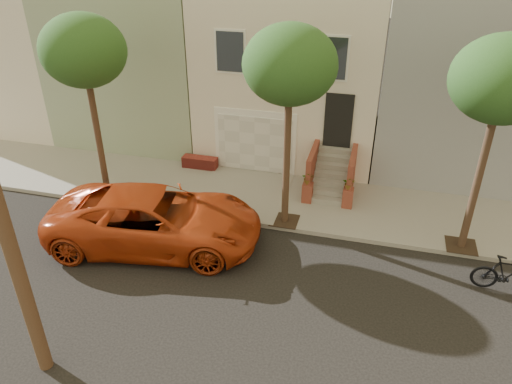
# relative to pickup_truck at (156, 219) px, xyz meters

# --- Properties ---
(ground) EXTENTS (90.00, 90.00, 0.00)m
(ground) POSITION_rel_pickup_truck_xyz_m (2.58, -1.84, -0.89)
(ground) COLOR black
(ground) RESTS_ON ground
(sidewalk) EXTENTS (40.00, 3.70, 0.15)m
(sidewalk) POSITION_rel_pickup_truck_xyz_m (2.58, 3.51, -0.82)
(sidewalk) COLOR gray
(sidewalk) RESTS_ON ground
(house_row) EXTENTS (33.10, 11.70, 7.00)m
(house_row) POSITION_rel_pickup_truck_xyz_m (2.58, 9.35, 2.75)
(house_row) COLOR beige
(house_row) RESTS_ON sidewalk
(tree_left) EXTENTS (2.70, 2.57, 6.30)m
(tree_left) POSITION_rel_pickup_truck_xyz_m (-2.92, 2.06, 4.37)
(tree_left) COLOR #2D2116
(tree_left) RESTS_ON sidewalk
(tree_mid) EXTENTS (2.70, 2.57, 6.30)m
(tree_mid) POSITION_rel_pickup_truck_xyz_m (3.58, 2.06, 4.37)
(tree_mid) COLOR #2D2116
(tree_mid) RESTS_ON sidewalk
(tree_right) EXTENTS (2.70, 2.57, 6.30)m
(tree_right) POSITION_rel_pickup_truck_xyz_m (9.08, 2.06, 4.37)
(tree_right) COLOR #2D2116
(tree_right) RESTS_ON sidewalk
(pickup_truck) EXTENTS (6.79, 3.92, 1.78)m
(pickup_truck) POSITION_rel_pickup_truck_xyz_m (0.00, 0.00, 0.00)
(pickup_truck) COLOR #A53311
(pickup_truck) RESTS_ON ground
(motorcycle) EXTENTS (1.85, 0.53, 1.11)m
(motorcycle) POSITION_rel_pickup_truck_xyz_m (10.03, 0.38, -0.33)
(motorcycle) COLOR black
(motorcycle) RESTS_ON ground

